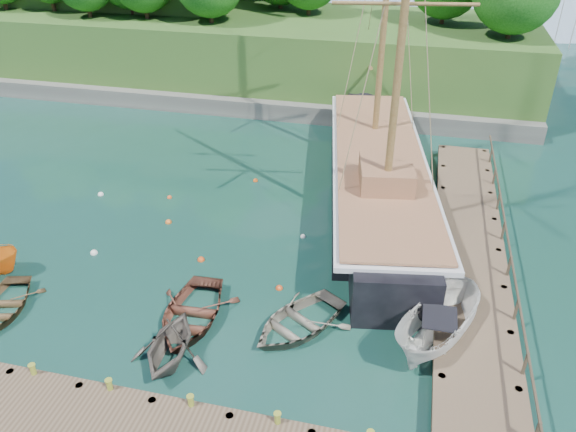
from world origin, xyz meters
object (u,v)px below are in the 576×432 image
object	(u,v)px
cabin_boat_white	(435,345)
rowboat_0	(4,311)
rowboat_3	(298,328)
rowboat_1	(172,359)
rowboat_2	(191,321)
schooner	(378,181)

from	to	relation	value
cabin_boat_white	rowboat_0	bearing A→B (deg)	-148.12
rowboat_0	rowboat_3	world-z (taller)	rowboat_3
rowboat_0	rowboat_1	xyz separation A→B (m)	(8.10, -0.94, 0.00)
rowboat_1	cabin_boat_white	bearing A→B (deg)	14.30
rowboat_2	rowboat_3	size ratio (longest dim) A/B	1.06
schooner	rowboat_0	bearing A→B (deg)	-146.74
rowboat_1	cabin_boat_white	size ratio (longest dim) A/B	0.64
rowboat_1	rowboat_2	xyz separation A→B (m)	(-0.09, 2.22, 0.00)
rowboat_0	rowboat_3	xyz separation A→B (m)	(12.43, 1.88, 0.00)
rowboat_2	cabin_boat_white	xyz separation A→B (m)	(9.90, 0.90, 0.00)
rowboat_2	rowboat_3	distance (m)	4.46
rowboat_0	rowboat_3	size ratio (longest dim) A/B	0.87
rowboat_0	rowboat_1	size ratio (longest dim) A/B	1.10
rowboat_2	rowboat_1	bearing A→B (deg)	-90.93
rowboat_0	cabin_boat_white	size ratio (longest dim) A/B	0.70
schooner	rowboat_3	bearing A→B (deg)	-109.57
rowboat_3	schooner	world-z (taller)	schooner
rowboat_3	schooner	distance (m)	11.80
cabin_boat_white	schooner	bearing A→B (deg)	132.05
rowboat_3	rowboat_1	bearing A→B (deg)	-114.14
schooner	rowboat_2	bearing A→B (deg)	-127.54
cabin_boat_white	schooner	xyz separation A→B (m)	(-3.47, 11.26, 1.15)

